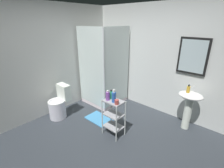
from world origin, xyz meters
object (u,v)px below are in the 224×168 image
at_px(toilet, 59,104).
at_px(storage_cart, 114,115).
at_px(hand_soap_bottle, 188,89).
at_px(bath_mat, 99,119).
at_px(pedestal_sink, 189,103).
at_px(shower_stall, 104,87).
at_px(shampoo_bottle_blue, 114,97).
at_px(rinse_cup, 117,102).
at_px(conditioner_bottle_purple, 108,96).
at_px(body_wash_bottle_green, 111,95).

relative_size(toilet, storage_cart, 1.03).
height_order(storage_cart, hand_soap_bottle, hand_soap_bottle).
bearing_deg(bath_mat, pedestal_sink, 32.21).
xyz_separation_m(shower_stall, storage_cart, (1.07, -0.83, -0.03)).
bearing_deg(storage_cart, shampoo_bottle_blue, -44.80).
bearing_deg(rinse_cup, storage_cart, 153.77).
height_order(hand_soap_bottle, conditioner_bottle_purple, hand_soap_bottle).
bearing_deg(shampoo_bottle_blue, hand_soap_bottle, 52.22).
height_order(hand_soap_bottle, shampoo_bottle_blue, shampoo_bottle_blue).
height_order(conditioner_bottle_purple, shampoo_bottle_blue, shampoo_bottle_blue).
distance_m(hand_soap_bottle, body_wash_bottle_green, 1.50).
bearing_deg(bath_mat, hand_soap_bottle, 32.26).
xyz_separation_m(hand_soap_bottle, rinse_cup, (-0.80, -1.19, -0.10)).
xyz_separation_m(shower_stall, rinse_cup, (1.19, -0.90, 0.32)).
height_order(shower_stall, hand_soap_bottle, shower_stall).
bearing_deg(rinse_cup, pedestal_sink, 55.00).
distance_m(toilet, rinse_cup, 1.59).
xyz_separation_m(storage_cart, hand_soap_bottle, (0.93, 1.13, 0.44)).
bearing_deg(pedestal_sink, rinse_cup, -125.00).
relative_size(storage_cart, bath_mat, 1.23).
bearing_deg(toilet, hand_soap_bottle, 33.04).
distance_m(shower_stall, conditioner_bottle_purple, 1.35).
bearing_deg(rinse_cup, shower_stall, 143.08).
relative_size(toilet, bath_mat, 1.27).
xyz_separation_m(toilet, body_wash_bottle_green, (1.27, 0.40, 0.50)).
bearing_deg(shampoo_bottle_blue, storage_cart, 135.20).
bearing_deg(shower_stall, rinse_cup, -36.92).
relative_size(shower_stall, rinse_cup, 23.10).
xyz_separation_m(shower_stall, hand_soap_bottle, (2.00, 0.30, 0.42)).
relative_size(rinse_cup, bath_mat, 0.14).
distance_m(pedestal_sink, conditioner_bottle_purple, 1.65).
relative_size(pedestal_sink, toilet, 1.07).
xyz_separation_m(hand_soap_bottle, bath_mat, (-1.52, -0.96, -0.87)).
height_order(shower_stall, toilet, shower_stall).
height_order(pedestal_sink, toilet, pedestal_sink).
relative_size(pedestal_sink, rinse_cup, 9.35).
distance_m(shower_stall, toilet, 1.24).
distance_m(pedestal_sink, storage_cart, 1.53).
xyz_separation_m(hand_soap_bottle, conditioner_bottle_purple, (-1.04, -1.18, -0.05)).
xyz_separation_m(conditioner_bottle_purple, bath_mat, (-0.49, 0.22, -0.82)).
height_order(storage_cart, shampoo_bottle_blue, shampoo_bottle_blue).
distance_m(shower_stall, body_wash_bottle_green, 1.30).
height_order(hand_soap_bottle, body_wash_bottle_green, hand_soap_bottle).
distance_m(pedestal_sink, body_wash_bottle_green, 1.58).
bearing_deg(storage_cart, body_wash_bottle_green, 156.74).
relative_size(shower_stall, shampoo_bottle_blue, 8.33).
distance_m(conditioner_bottle_purple, shampoo_bottle_blue, 0.14).
relative_size(toilet, conditioner_bottle_purple, 3.98).
xyz_separation_m(toilet, conditioner_bottle_purple, (1.25, 0.31, 0.51)).
height_order(toilet, hand_soap_bottle, hand_soap_bottle).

